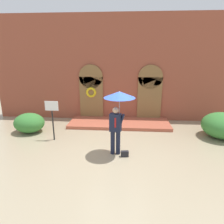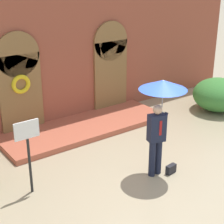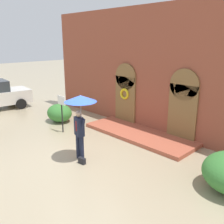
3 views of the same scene
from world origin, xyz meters
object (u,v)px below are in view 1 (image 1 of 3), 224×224
handbag (125,154)px  shrub_left (29,123)px  person_with_umbrella (118,104)px  shrub_right (222,125)px  sign_post (52,114)px

handbag → shrub_left: bearing=148.9°
person_with_umbrella → shrub_right: 5.07m
handbag → sign_post: (-3.07, 1.26, 1.05)m
person_with_umbrella → shrub_left: 4.87m
shrub_left → person_with_umbrella: bearing=-23.2°
person_with_umbrella → handbag: bearing=-38.2°
person_with_umbrella → shrub_left: bearing=156.8°
shrub_left → shrub_right: 8.79m
person_with_umbrella → handbag: (0.25, -0.20, -1.80)m
handbag → sign_post: bearing=150.8°
shrub_left → shrub_right: shrub_right is taller
handbag → person_with_umbrella: bearing=134.9°
handbag → sign_post: 3.49m
shrub_right → sign_post: bearing=-173.6°
handbag → shrub_right: 4.76m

